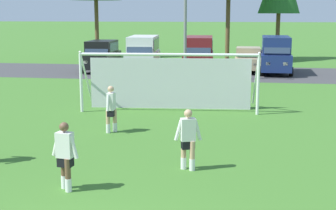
# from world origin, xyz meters

# --- Properties ---
(ground_plane) EXTENTS (400.00, 400.00, 0.00)m
(ground_plane) POSITION_xyz_m (0.00, 15.00, 0.00)
(ground_plane) COLOR #3D7028
(parking_lot_strip) EXTENTS (52.00, 8.40, 0.01)m
(parking_lot_strip) POSITION_xyz_m (0.00, 26.36, 0.00)
(parking_lot_strip) COLOR #3D3D3F
(parking_lot_strip) RESTS_ON ground
(soccer_ball) EXTENTS (0.22, 0.22, 0.22)m
(soccer_ball) POSITION_xyz_m (1.15, 7.61, 0.11)
(soccer_ball) COLOR white
(soccer_ball) RESTS_ON ground
(soccer_goal) EXTENTS (7.54, 2.48, 2.57)m
(soccer_goal) POSITION_xyz_m (-0.25, 13.34, 1.29)
(soccer_goal) COLOR white
(soccer_goal) RESTS_ON ground
(player_striker_near) EXTENTS (0.34, 0.73, 1.64)m
(player_striker_near) POSITION_xyz_m (-1.68, 9.05, 0.82)
(player_striker_near) COLOR tan
(player_striker_near) RESTS_ON ground
(player_midfield_center) EXTENTS (0.72, 0.35, 1.64)m
(player_midfield_center) POSITION_xyz_m (-1.29, 3.49, 0.82)
(player_midfield_center) COLOR brown
(player_midfield_center) RESTS_ON ground
(player_winger_left) EXTENTS (0.75, 0.35, 1.64)m
(player_winger_left) POSITION_xyz_m (1.39, 5.40, 0.82)
(player_winger_left) COLOR tan
(player_winger_left) RESTS_ON ground
(parked_car_slot_far_left) EXTENTS (2.25, 4.66, 2.16)m
(parked_car_slot_far_left) POSITION_xyz_m (-7.06, 26.40, 1.11)
(parked_car_slot_far_left) COLOR black
(parked_car_slot_far_left) RESTS_ON ground
(parked_car_slot_left) EXTENTS (2.45, 4.93, 2.52)m
(parked_car_slot_left) POSITION_xyz_m (-3.96, 26.06, 1.34)
(parked_car_slot_left) COLOR silver
(parked_car_slot_left) RESTS_ON ground
(parked_car_slot_center_left) EXTENTS (2.39, 4.90, 2.52)m
(parked_car_slot_center_left) POSITION_xyz_m (-0.07, 25.90, 1.34)
(parked_car_slot_center_left) COLOR maroon
(parked_car_slot_center_left) RESTS_ON ground
(parked_car_slot_center) EXTENTS (2.09, 4.23, 1.72)m
(parked_car_slot_center) POSITION_xyz_m (3.29, 27.47, 0.88)
(parked_car_slot_center) COLOR tan
(parked_car_slot_center) RESTS_ON ground
(parked_car_slot_center_right) EXTENTS (2.31, 4.86, 2.52)m
(parked_car_slot_center_right) POSITION_xyz_m (5.13, 26.80, 1.34)
(parked_car_slot_center_right) COLOR navy
(parked_car_slot_center_right) RESTS_ON ground
(street_lamp) EXTENTS (2.00, 0.32, 6.71)m
(street_lamp) POSITION_xyz_m (-0.36, 21.84, 3.49)
(street_lamp) COLOR slate
(street_lamp) RESTS_ON ground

